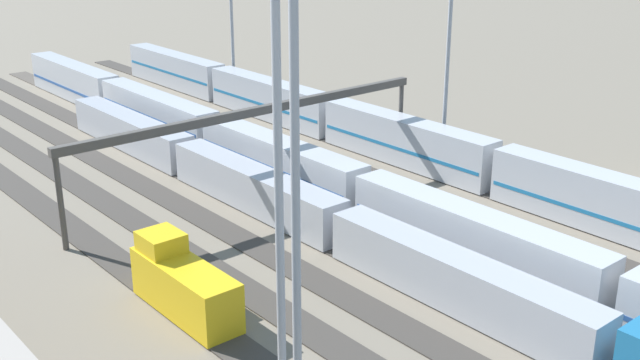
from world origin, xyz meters
TOP-DOWN VIEW (x-y plane):
  - ground_plane at (0.00, 0.00)m, footprint 400.00×400.00m
  - track_bed_0 at (0.00, -17.50)m, footprint 140.00×2.80m
  - track_bed_1 at (0.00, -12.50)m, footprint 140.00×2.80m
  - track_bed_2 at (0.00, -7.50)m, footprint 140.00×2.80m
  - track_bed_3 at (0.00, -2.50)m, footprint 140.00×2.80m
  - track_bed_4 at (0.00, 2.50)m, footprint 140.00×2.80m
  - track_bed_5 at (0.00, 7.50)m, footprint 140.00×2.80m
  - track_bed_6 at (0.00, 12.50)m, footprint 140.00×2.80m
  - track_bed_7 at (0.00, 17.50)m, footprint 140.00×2.80m
  - train_on_track_0 at (-4.18, -17.50)m, footprint 119.80×3.06m
  - train_on_track_4 at (-14.80, 2.50)m, footprint 90.60×3.00m
  - train_on_track_7 at (-16.59, 17.50)m, footprint 10.00×3.00m
  - train_on_track_3 at (-1.35, -2.50)m, footprint 119.80×3.06m
  - light_mast_1 at (-31.66, 20.44)m, footprint 2.80×0.70m
  - light_mast_2 at (-6.63, -20.78)m, footprint 2.80×0.70m
  - light_mast_3 at (-33.27, 20.70)m, footprint 2.80×0.70m
  - signal_gantry at (-1.30, 0.00)m, footprint 0.70×40.00m

SIDE VIEW (x-z plane):
  - ground_plane at x=0.00m, z-range 0.00..0.00m
  - track_bed_0 at x=0.00m, z-range 0.00..0.12m
  - track_bed_1 at x=0.00m, z-range 0.00..0.12m
  - track_bed_2 at x=0.00m, z-range 0.00..0.12m
  - track_bed_3 at x=0.00m, z-range 0.00..0.12m
  - track_bed_4 at x=0.00m, z-range 0.00..0.12m
  - track_bed_5 at x=0.00m, z-range 0.00..0.12m
  - track_bed_6 at x=0.00m, z-range 0.00..0.12m
  - track_bed_7 at x=0.00m, z-range 0.00..0.12m
  - train_on_track_4 at x=-14.80m, z-range -0.11..4.29m
  - train_on_track_7 at x=-16.59m, z-range -0.34..4.66m
  - train_on_track_0 at x=-4.18m, z-range 0.10..5.10m
  - train_on_track_3 at x=-1.35m, z-range 0.11..5.11m
  - signal_gantry at x=-1.30m, z-range 3.33..12.13m
  - light_mast_1 at x=-31.66m, z-range 3.65..29.24m
  - light_mast_2 at x=-6.63m, z-range 3.73..30.98m
  - light_mast_3 at x=-33.27m, z-range 3.82..33.11m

